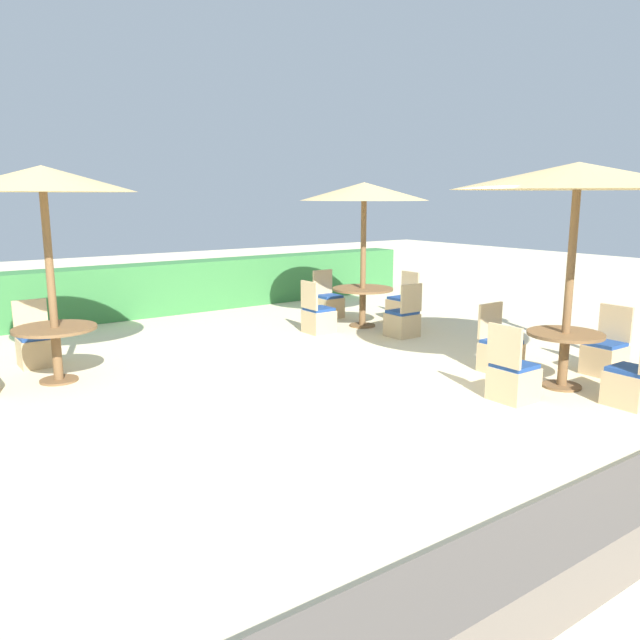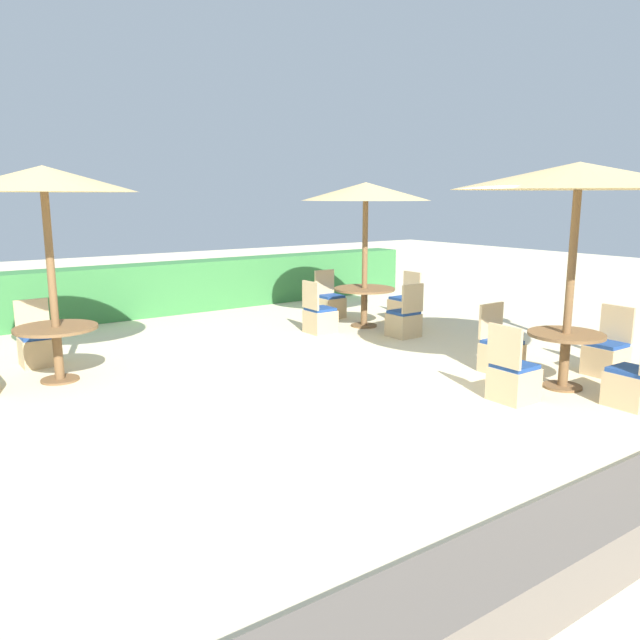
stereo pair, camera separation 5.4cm
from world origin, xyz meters
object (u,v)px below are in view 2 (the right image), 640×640
object	(u,v)px
patio_chair_front_right_south	(632,384)
patio_chair_back_right_north	(330,304)
parasol_back_left	(43,180)
parasol_back_right	(366,192)
round_table_front_right	(565,347)
patio_chair_front_right_north	(501,353)
patio_chair_back_right_east	(404,306)
patio_chair_back_left_north	(37,347)
patio_chair_back_right_west	(320,318)
patio_chair_front_right_west	(513,379)
parasol_front_right	(579,177)
patio_chair_front_right_east	(606,356)
round_table_back_left	(57,339)
round_table_back_right	(364,296)
patio_chair_back_right_south	(404,322)

from	to	relation	value
patio_chair_front_right_south	patio_chair_back_right_north	distance (m)	6.36
parasol_back_left	parasol_back_right	xyz separation A→B (m)	(5.47, 0.38, -0.13)
round_table_front_right	patio_chair_front_right_north	size ratio (longest dim) A/B	1.00
patio_chair_front_right_north	patio_chair_back_right_east	xyz separation A→B (m)	(1.47, 3.50, 0.00)
patio_chair_back_left_north	patio_chair_front_right_south	distance (m)	7.83
parasol_back_right	patio_chair_back_right_west	bearing A→B (deg)	178.60
patio_chair_front_right_west	patio_chair_front_right_north	bearing A→B (deg)	135.05
patio_chair_front_right_north	patio_chair_front_right_west	xyz separation A→B (m)	(-0.89, -0.89, 0.00)
parasol_back_left	patio_chair_back_left_north	bearing A→B (deg)	93.25
parasol_back_right	patio_chair_front_right_north	bearing A→B (deg)	-96.98
parasol_back_left	patio_chair_back_right_west	distance (m)	5.05
parasol_front_right	patio_chair_front_right_south	size ratio (longest dim) A/B	3.22
patio_chair_front_right_west	patio_chair_front_right_east	distance (m)	1.94
round_table_front_right	patio_chair_front_right_east	world-z (taller)	patio_chair_front_right_east
parasol_front_right	patio_chair_front_right_west	xyz separation A→B (m)	(-0.95, 0.04, -2.34)
patio_chair_back_left_north	parasol_front_right	xyz separation A→B (m)	(5.16, -5.00, 2.34)
parasol_back_left	patio_chair_back_right_north	size ratio (longest dim) A/B	2.96
patio_chair_front_right_west	parasol_front_right	bearing A→B (deg)	87.33
patio_chair_back_left_north	round_table_front_right	distance (m)	7.19
patio_chair_front_right_east	patio_chair_back_right_east	distance (m)	4.44
round_table_front_right	parasol_back_left	bearing A→B (deg)	141.87
patio_chair_back_right_west	parasol_back_right	bearing A→B (deg)	88.60
patio_chair_back_left_north	patio_chair_front_right_east	size ratio (longest dim) A/B	1.00
parasol_back_right	parasol_back_left	bearing A→B (deg)	-176.01
patio_chair_back_left_north	patio_chair_front_right_north	distance (m)	6.53
parasol_back_right	patio_chair_back_right_north	size ratio (longest dim) A/B	2.82
patio_chair_back_right_north	patio_chair_front_right_north	bearing A→B (deg)	84.54
patio_chair_front_right_north	patio_chair_front_right_east	xyz separation A→B (m)	(1.05, -0.92, 0.00)
parasol_back_left	patio_chair_front_right_north	bearing A→B (deg)	-31.35
round_table_back_left	patio_chair_back_right_east	bearing A→B (deg)	3.69
patio_chair_front_right_south	parasol_back_right	size ratio (longest dim) A/B	0.35
patio_chair_back_left_north	patio_chair_back_right_west	bearing A→B (deg)	172.62
patio_chair_back_right_west	patio_chair_back_right_north	world-z (taller)	same
patio_chair_back_right_west	round_table_back_right	bearing A→B (deg)	88.60
round_table_back_right	patio_chair_back_right_north	world-z (taller)	patio_chair_back_right_north
patio_chair_back_right_south	patio_chair_back_right_east	world-z (taller)	same
parasol_front_right	patio_chair_front_right_north	bearing A→B (deg)	93.63
round_table_back_right	patio_chair_back_right_west	bearing A→B (deg)	178.60
round_table_back_right	patio_chair_front_right_north	bearing A→B (deg)	-96.98
patio_chair_back_right_south	parasol_back_right	bearing A→B (deg)	90.39
patio_chair_back_right_north	patio_chair_front_right_east	bearing A→B (deg)	96.48
parasol_front_right	patio_chair_back_right_east	distance (m)	5.21
parasol_back_right	patio_chair_back_right_west	world-z (taller)	parasol_back_right
round_table_back_left	round_table_front_right	world-z (taller)	round_table_back_left
parasol_front_right	patio_chair_back_right_east	bearing A→B (deg)	72.29
parasol_back_left	round_table_front_right	xyz separation A→B (m)	(5.11, -4.01, -2.04)
patio_chair_front_right_north	round_table_back_right	xyz separation A→B (m)	(0.42, 3.46, 0.31)
parasol_back_right	patio_chair_back_right_south	size ratio (longest dim) A/B	2.82
patio_chair_front_right_east	parasol_back_left	bearing A→B (deg)	56.78
patio_chair_back_left_north	patio_chair_back_right_south	size ratio (longest dim) A/B	1.00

